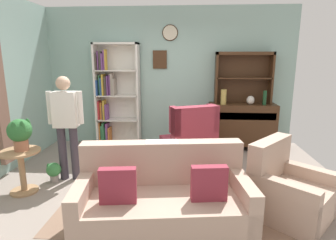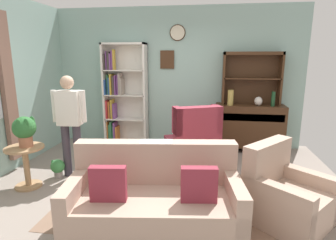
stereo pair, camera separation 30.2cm
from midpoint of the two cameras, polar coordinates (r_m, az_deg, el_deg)
ground_plane at (r=4.10m, az=0.32°, el=-13.82°), size 5.40×4.60×0.02m
wall_back at (r=5.79m, az=3.38°, el=8.67°), size 5.00×0.09×2.80m
area_rug at (r=3.80m, az=2.75°, el=-15.82°), size 2.79×1.85×0.01m
bookshelf at (r=5.86m, az=-8.06°, el=4.95°), size 0.90×0.30×2.10m
sideboard at (r=5.72m, az=17.77°, el=-1.10°), size 1.30×0.45×0.92m
sideboard_hutch at (r=5.67m, az=18.33°, el=9.52°), size 1.10×0.26×1.00m
vase_tall at (r=5.48m, az=14.26°, el=4.47°), size 0.11×0.11×0.29m
vase_round at (r=5.58m, az=19.54°, el=3.64°), size 0.15×0.15×0.17m
bottle_wine at (r=5.61m, az=22.23°, el=4.02°), size 0.07×0.07×0.28m
couch_floral at (r=3.10m, az=0.20°, el=-16.44°), size 1.89×1.07×0.90m
armchair_floral at (r=3.55m, az=25.29°, el=-14.14°), size 1.08×1.08×0.88m
wingback_chair at (r=4.81m, az=6.98°, el=-4.72°), size 1.04×1.05×1.05m
plant_stand at (r=4.38m, az=-25.36°, el=-7.88°), size 0.52×0.52×0.60m
potted_plant_large at (r=4.24m, az=-25.57°, el=-1.74°), size 0.31×0.31×0.43m
potted_plant_small at (r=4.60m, az=-19.94°, el=-9.12°), size 0.21×0.21×0.29m
person_reading at (r=4.39m, az=-17.66°, el=0.14°), size 0.52×0.23×1.56m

